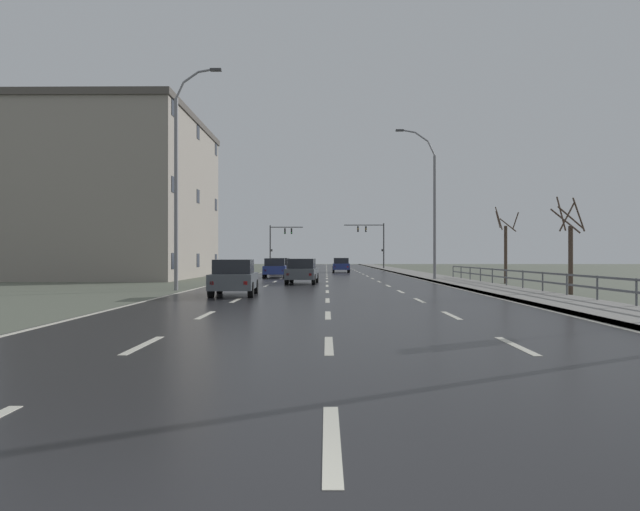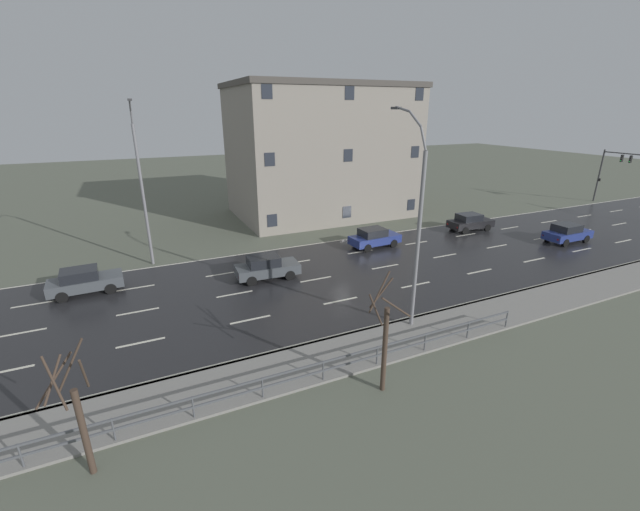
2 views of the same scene
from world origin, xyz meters
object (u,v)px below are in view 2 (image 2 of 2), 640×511
Objects in this scene: traffic_signal_left at (611,167)px; car_far_right at (84,281)px; street_lamp_midground at (416,228)px; brick_building at (321,151)px; car_near_right at (567,233)px; car_mid_centre at (470,222)px; street_lamp_left_bank at (142,189)px; car_distant at (267,267)px; car_far_left at (374,237)px.

car_far_right is at bearing -87.07° from traffic_signal_left.
brick_building reaches higher than street_lamp_midground.
car_near_right is 0.98× the size of car_mid_centre.
car_far_right is (3.46, -4.03, -4.69)m from street_lamp_left_bank.
street_lamp_midground reaches higher than car_far_right.
street_lamp_midground reaches higher than car_distant.
car_far_right is at bearing -98.11° from car_near_right.
car_far_right is at bearing -60.14° from brick_building.
traffic_signal_left is 0.35× the size of brick_building.
car_far_left is (0.39, -10.53, 0.00)m from car_mid_centre.
street_lamp_left_bank reaches higher than car_far_right.
car_distant is at bearing 74.11° from car_far_right.
street_lamp_left_bank is 50.18m from traffic_signal_left.
car_mid_centre is at bearing -141.00° from car_near_right.
car_mid_centre is 16.26m from brick_building.
brick_building reaches higher than car_distant.
traffic_signal_left is at bearing 99.85° from car_distant.
street_lamp_midground is 11.07m from car_distant.
street_lamp_midground is 0.96× the size of street_lamp_left_bank.
street_lamp_midground is at bearing -73.34° from car_near_right.
car_far_right and car_far_left have the same top height.
street_lamp_left_bank reaches higher than car_distant.
car_near_right is 0.98× the size of car_far_left.
street_lamp_midground is at bearing 50.71° from car_far_right.
street_lamp_midground is at bearing -49.52° from car_mid_centre.
street_lamp_left_bank is at bearing -63.04° from brick_building.
car_near_right is at bearing -65.49° from traffic_signal_left.
street_lamp_midground is 19.74m from car_far_right.
car_far_left is at bearing -85.53° from traffic_signal_left.
car_far_right is 0.24× the size of brick_building.
street_lamp_left_bank is 2.67× the size of car_mid_centre.
brick_building is (-12.20, 0.92, 5.68)m from car_far_left.
car_far_right and car_mid_centre have the same top height.
traffic_signal_left is at bearing 110.13° from street_lamp_midground.
brick_building is (-9.57, -32.68, 2.32)m from traffic_signal_left.
traffic_signal_left is at bearing 89.22° from street_lamp_left_bank.
traffic_signal_left is at bearing 98.65° from car_mid_centre.
car_far_left is at bearing 107.73° from car_distant.
car_far_left is (-5.69, -15.34, 0.00)m from car_near_right.
car_near_right is 7.75m from car_mid_centre.
street_lamp_midground is 2.56× the size of car_far_right.
car_distant is (5.24, -43.51, -3.36)m from traffic_signal_left.
brick_building reaches higher than traffic_signal_left.
car_far_left is at bearing 78.69° from street_lamp_left_bank.
street_lamp_left_bank is 33.48m from car_near_right.
car_mid_centre is (-11.94, 15.63, -4.40)m from street_lamp_midground.
street_lamp_left_bank is 2.67× the size of car_far_left.
car_mid_centre is 0.24× the size of brick_building.
street_lamp_left_bank is at bearing 127.69° from car_far_right.
car_mid_centre is at bearing 101.32° from car_distant.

